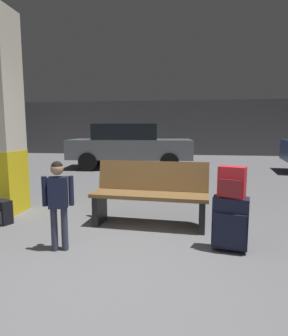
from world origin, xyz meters
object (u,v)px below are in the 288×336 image
object	(u,v)px
child	(58,196)
parked_car_far	(130,145)
suitcase	(230,223)
backpack_bright	(232,182)
backpack_dark_floor	(2,212)
bench	(150,194)

from	to	relation	value
child	parked_car_far	distance (m)	6.82
suitcase	child	distance (m)	1.91
backpack_bright	child	distance (m)	1.89
parked_car_far	backpack_bright	bearing A→B (deg)	-70.11
backpack_bright	backpack_dark_floor	bearing A→B (deg)	170.85
backpack_bright	parked_car_far	size ratio (longest dim) A/B	0.08
suitcase	parked_car_far	world-z (taller)	parked_car_far
suitcase	child	size ratio (longest dim) A/B	0.60
suitcase	backpack_dark_floor	distance (m)	3.12
bench	backpack_dark_floor	bearing A→B (deg)	-173.13
backpack_bright	child	size ratio (longest dim) A/B	0.34
bench	child	xyz separation A→B (m)	(-0.90, -1.00, 0.17)
suitcase	backpack_dark_floor	world-z (taller)	suitcase
backpack_bright	child	world-z (taller)	child
bench	parked_car_far	bearing A→B (deg)	103.51
suitcase	child	bearing A→B (deg)	-172.37
backpack_bright	parked_car_far	xyz separation A→B (m)	(-2.37, 6.55, 0.03)
backpack_dark_floor	parked_car_far	xyz separation A→B (m)	(0.71, 6.05, 0.64)
child	parked_car_far	size ratio (longest dim) A/B	0.24
bench	backpack_bright	size ratio (longest dim) A/B	4.80
child	backpack_dark_floor	distance (m)	1.49
bench	backpack_bright	distance (m)	1.27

